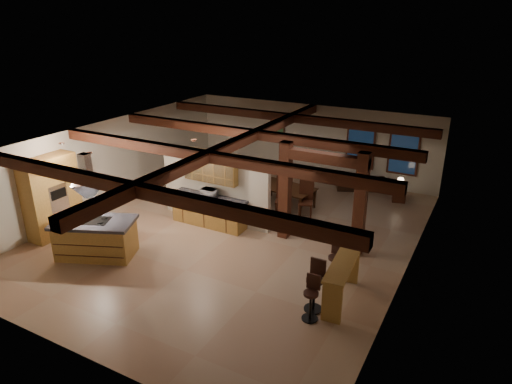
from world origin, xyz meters
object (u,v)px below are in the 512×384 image
kitchen_island (96,238)px  dining_table (284,197)px  bar_counter (342,275)px  sofa (363,182)px

kitchen_island → dining_table: (3.04, 5.55, -0.18)m
kitchen_island → dining_table: size_ratio=1.20×
bar_counter → kitchen_island: bearing=-170.1°
dining_table → kitchen_island: bearing=-110.0°
kitchen_island → sofa: (4.94, 8.48, -0.24)m
bar_counter → dining_table: bearing=128.5°
kitchen_island → bar_counter: size_ratio=1.24×
dining_table → sofa: size_ratio=1.00×
kitchen_island → bar_counter: kitchen_island is taller
sofa → bar_counter: bearing=77.6°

